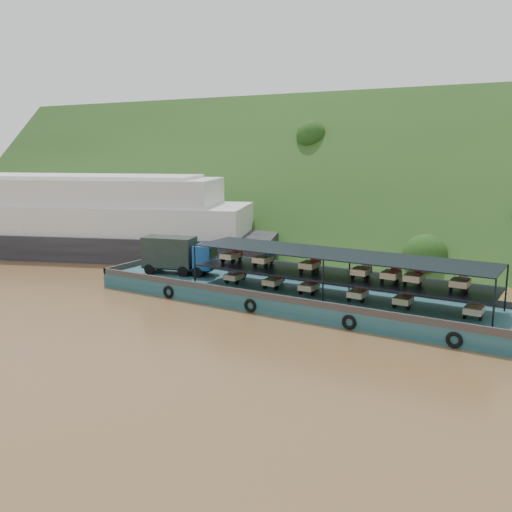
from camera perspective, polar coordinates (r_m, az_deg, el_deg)
The scene contains 4 objects.
ground at distance 45.96m, azimuth 0.19°, elevation -4.78°, with size 160.00×160.00×0.00m, color brown.
hillside at distance 78.33m, azimuth 13.93°, elevation 1.47°, with size 140.00×28.00×28.00m, color #1A3413.
cargo_barge at distance 45.60m, azimuth 3.01°, elevation -3.45°, with size 35.00×7.18×4.54m.
passenger_ferry at distance 69.71m, azimuth -16.87°, elevation 3.49°, with size 46.34×27.08×9.18m.
Camera 1 is at (22.85, -37.88, 12.45)m, focal length 40.00 mm.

